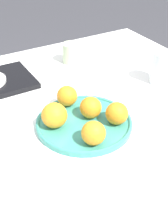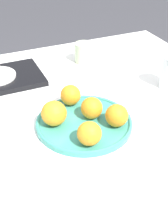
{
  "view_description": "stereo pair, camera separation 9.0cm",
  "coord_description": "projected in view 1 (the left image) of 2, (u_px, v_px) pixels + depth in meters",
  "views": [
    {
      "loc": [
        -0.38,
        -0.9,
        1.34
      ],
      "look_at": [
        0.01,
        -0.22,
        0.8
      ],
      "focal_mm": 50.0,
      "sensor_mm": 36.0,
      "label": 1
    },
    {
      "loc": [
        -0.3,
        -0.94,
        1.34
      ],
      "look_at": [
        0.01,
        -0.22,
        0.8
      ],
      "focal_mm": 50.0,
      "sensor_mm": 36.0,
      "label": 2
    }
  ],
  "objects": [
    {
      "name": "ground_plane",
      "position": [
        60.0,
        222.0,
        1.56
      ],
      "size": [
        12.0,
        12.0,
        0.0
      ],
      "primitive_type": "plane",
      "color": "#38383D"
    },
    {
      "name": "table",
      "position": [
        56.0,
        168.0,
        1.34
      ],
      "size": [
        1.32,
        0.84,
        0.75
      ],
      "color": "white",
      "rests_on": "ground_plane"
    },
    {
      "name": "fruit_platter",
      "position": [
        84.0,
        122.0,
        0.98
      ],
      "size": [
        0.3,
        0.3,
        0.02
      ],
      "color": "teal",
      "rests_on": "table"
    },
    {
      "name": "orange_0",
      "position": [
        91.0,
        108.0,
        0.98
      ],
      "size": [
        0.07,
        0.07,
        0.07
      ],
      "color": "orange",
      "rests_on": "fruit_platter"
    },
    {
      "name": "orange_1",
      "position": [
        54.0,
        115.0,
        0.94
      ],
      "size": [
        0.08,
        0.08,
        0.08
      ],
      "color": "orange",
      "rests_on": "fruit_platter"
    },
    {
      "name": "orange_2",
      "position": [
        67.0,
        96.0,
        1.04
      ],
      "size": [
        0.07,
        0.07,
        0.07
      ],
      "color": "orange",
      "rests_on": "fruit_platter"
    },
    {
      "name": "orange_3",
      "position": [
        94.0,
        133.0,
        0.87
      ],
      "size": [
        0.07,
        0.07,
        0.07
      ],
      "color": "orange",
      "rests_on": "fruit_platter"
    },
    {
      "name": "orange_4",
      "position": [
        117.0,
        113.0,
        0.95
      ],
      "size": [
        0.07,
        0.07,
        0.07
      ],
      "color": "orange",
      "rests_on": "fruit_platter"
    },
    {
      "name": "water_glass",
      "position": [
        161.0,
        68.0,
        1.17
      ],
      "size": [
        0.08,
        0.08,
        0.13
      ],
      "color": "silver",
      "rests_on": "table"
    },
    {
      "name": "cup_0",
      "position": [
        72.0,
        53.0,
        1.33
      ],
      "size": [
        0.08,
        0.08,
        0.08
      ],
      "color": "#B7CC9E",
      "rests_on": "table"
    }
  ]
}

